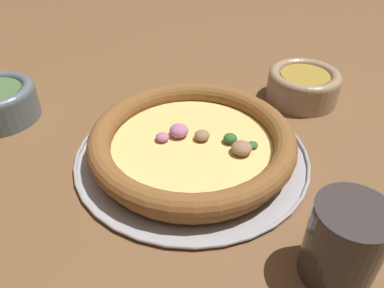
{
  "coord_description": "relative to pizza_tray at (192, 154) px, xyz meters",
  "views": [
    {
      "loc": [
        -0.45,
        0.01,
        0.36
      ],
      "look_at": [
        0.0,
        0.0,
        0.02
      ],
      "focal_mm": 35.0,
      "sensor_mm": 36.0,
      "label": 1
    }
  ],
  "objects": [
    {
      "name": "ground_plane",
      "position": [
        0.0,
        0.0,
        -0.0
      ],
      "size": [
        3.0,
        3.0,
        0.0
      ],
      "primitive_type": "plane",
      "color": "brown"
    },
    {
      "name": "pizza_tray",
      "position": [
        0.0,
        0.0,
        0.0
      ],
      "size": [
        0.35,
        0.35,
        0.01
      ],
      "color": "#9E9EA3",
      "rests_on": "ground_plane"
    },
    {
      "name": "pizza",
      "position": [
        -0.0,
        -0.0,
        0.02
      ],
      "size": [
        0.31,
        0.31,
        0.04
      ],
      "color": "#BC7F42",
      "rests_on": "pizza_tray"
    },
    {
      "name": "bowl_near",
      "position": [
        0.17,
        -0.21,
        0.03
      ],
      "size": [
        0.13,
        0.13,
        0.06
      ],
      "color": "#9E8466",
      "rests_on": "ground_plane"
    },
    {
      "name": "drinking_cup",
      "position": [
        -0.21,
        -0.15,
        0.05
      ],
      "size": [
        0.08,
        0.08,
        0.1
      ],
      "color": "#383333",
      "rests_on": "ground_plane"
    }
  ]
}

